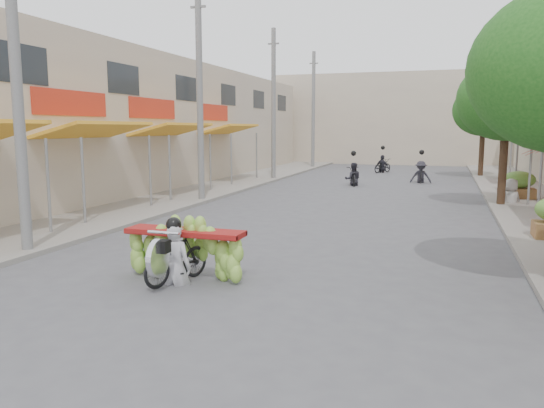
{
  "coord_description": "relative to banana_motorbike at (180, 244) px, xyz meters",
  "views": [
    {
      "loc": [
        3.43,
        -6.36,
        2.81
      ],
      "look_at": [
        -0.26,
        4.95,
        1.1
      ],
      "focal_mm": 35.0,
      "sensor_mm": 36.0,
      "label": 1
    }
  ],
  "objects": [
    {
      "name": "ground",
      "position": [
        1.14,
        -2.19,
        -0.69
      ],
      "size": [
        120.0,
        120.0,
        0.0
      ],
      "primitive_type": "plane",
      "color": "#535358",
      "rests_on": "ground"
    },
    {
      "name": "sidewalk_left",
      "position": [
        -5.86,
        12.81,
        -0.63
      ],
      "size": [
        4.0,
        60.0,
        0.12
      ],
      "primitive_type": "cube",
      "color": "gray",
      "rests_on": "ground"
    },
    {
      "name": "shophouse_row_left",
      "position": [
        -10.84,
        11.79,
        2.31
      ],
      "size": [
        9.77,
        40.0,
        6.0
      ],
      "color": "#BDAC95",
      "rests_on": "ground"
    },
    {
      "name": "far_building",
      "position": [
        1.14,
        35.81,
        2.81
      ],
      "size": [
        20.0,
        6.0,
        7.0
      ],
      "primitive_type": "cube",
      "color": "#BDAC95",
      "rests_on": "ground"
    },
    {
      "name": "utility_pole_near",
      "position": [
        -4.26,
        0.81,
        3.33
      ],
      "size": [
        0.6,
        0.24,
        8.0
      ],
      "color": "slate",
      "rests_on": "ground"
    },
    {
      "name": "utility_pole_mid",
      "position": [
        -4.26,
        9.81,
        3.33
      ],
      "size": [
        0.6,
        0.24,
        8.0
      ],
      "color": "slate",
      "rests_on": "ground"
    },
    {
      "name": "utility_pole_far",
      "position": [
        -4.26,
        18.81,
        3.33
      ],
      "size": [
        0.6,
        0.24,
        8.0
      ],
      "color": "slate",
      "rests_on": "ground"
    },
    {
      "name": "utility_pole_back",
      "position": [
        -4.26,
        27.81,
        3.33
      ],
      "size": [
        0.6,
        0.24,
        8.0
      ],
      "color": "slate",
      "rests_on": "ground"
    },
    {
      "name": "street_tree_mid",
      "position": [
        6.54,
        11.81,
        3.09
      ],
      "size": [
        3.4,
        3.4,
        5.25
      ],
      "color": "#3A2719",
      "rests_on": "ground"
    },
    {
      "name": "street_tree_far",
      "position": [
        6.54,
        23.81,
        3.09
      ],
      "size": [
        3.4,
        3.4,
        5.25
      ],
      "color": "#3A2719",
      "rests_on": "ground"
    },
    {
      "name": "produce_crate_far",
      "position": [
        7.34,
        13.81,
        0.02
      ],
      "size": [
        1.2,
        0.88,
        1.16
      ],
      "color": "brown",
      "rests_on": "ground"
    },
    {
      "name": "banana_motorbike",
      "position": [
        0.0,
        0.0,
        0.0
      ],
      "size": [
        2.29,
        1.8,
        2.05
      ],
      "color": "black",
      "rests_on": "ground"
    },
    {
      "name": "pedestrian",
      "position": [
        6.93,
        12.42,
        0.29
      ],
      "size": [
        0.99,
        0.84,
        1.73
      ],
      "rotation": [
        0.0,
        0.0,
        3.61
      ],
      "color": "silver",
      "rests_on": "ground"
    },
    {
      "name": "bg_motorbike_a",
      "position": [
        0.32,
        17.37,
        0.06
      ],
      "size": [
        0.96,
        1.67,
        1.95
      ],
      "color": "black",
      "rests_on": "ground"
    },
    {
      "name": "bg_motorbike_b",
      "position": [
        3.43,
        19.69,
        0.17
      ],
      "size": [
        1.09,
        1.6,
        1.95
      ],
      "color": "black",
      "rests_on": "ground"
    },
    {
      "name": "bg_motorbike_c",
      "position": [
        0.84,
        25.46,
        0.11
      ],
      "size": [
        1.25,
        1.65,
        1.95
      ],
      "color": "black",
      "rests_on": "ground"
    }
  ]
}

